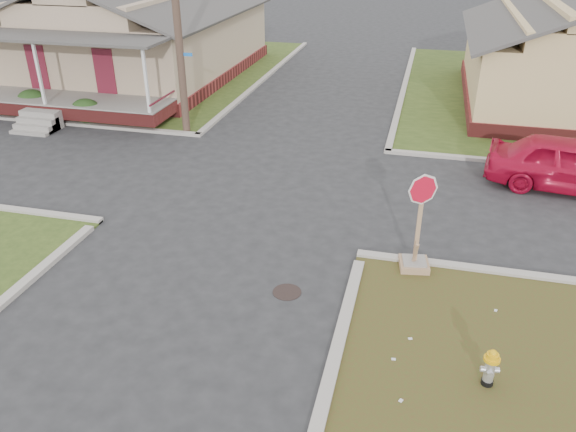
% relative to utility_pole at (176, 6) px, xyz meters
% --- Properties ---
extents(ground, '(120.00, 120.00, 0.00)m').
position_rel_utility_pole_xyz_m(ground, '(4.20, -8.90, -4.66)').
color(ground, '#242426').
rests_on(ground, ground).
extents(verge_far_left, '(19.00, 19.00, 0.05)m').
position_rel_utility_pole_xyz_m(verge_far_left, '(-8.80, 9.10, -4.64)').
color(verge_far_left, '#314619').
rests_on(verge_far_left, ground).
extents(curbs, '(80.00, 40.00, 0.12)m').
position_rel_utility_pole_xyz_m(curbs, '(4.20, -3.90, -4.66)').
color(curbs, '#A59E95').
rests_on(curbs, ground).
extents(manhole, '(0.64, 0.64, 0.01)m').
position_rel_utility_pole_xyz_m(manhole, '(6.40, -9.40, -4.66)').
color(manhole, black).
rests_on(manhole, ground).
extents(corner_house, '(10.10, 15.50, 5.30)m').
position_rel_utility_pole_xyz_m(corner_house, '(-5.80, 7.78, -2.38)').
color(corner_house, maroon).
rests_on(corner_house, ground).
extents(side_house_yellow, '(7.60, 11.60, 4.70)m').
position_rel_utility_pole_xyz_m(side_house_yellow, '(14.20, 7.60, -2.47)').
color(side_house_yellow, maroon).
rests_on(side_house_yellow, ground).
extents(utility_pole, '(1.80, 0.28, 9.00)m').
position_rel_utility_pole_xyz_m(utility_pole, '(0.00, 0.00, 0.00)').
color(utility_pole, '#3D2C23').
rests_on(utility_pole, ground).
extents(fire_hydrant, '(0.28, 0.28, 0.76)m').
position_rel_utility_pole_xyz_m(fire_hydrant, '(10.51, -11.29, -4.19)').
color(fire_hydrant, black).
rests_on(fire_hydrant, ground).
extents(stop_sign, '(0.68, 0.66, 2.40)m').
position_rel_utility_pole_xyz_m(stop_sign, '(9.07, -7.77, -4.09)').
color(stop_sign, '#A07856').
rests_on(stop_sign, ground).
extents(red_sedan, '(5.01, 2.56, 1.63)m').
position_rel_utility_pole_xyz_m(red_sedan, '(13.34, -2.05, -3.85)').
color(red_sedan, '#B70D2D').
rests_on(red_sedan, ground).
extents(hedge_left, '(1.39, 1.14, 1.07)m').
position_rel_utility_pole_xyz_m(hedge_left, '(-7.14, 0.50, -4.08)').
color(hedge_left, '#1E3D16').
rests_on(hedge_left, verge_far_left).
extents(hedge_right, '(1.35, 1.11, 1.03)m').
position_rel_utility_pole_xyz_m(hedge_right, '(-4.28, -0.04, -4.10)').
color(hedge_right, '#1E3D16').
rests_on(hedge_right, verge_far_left).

